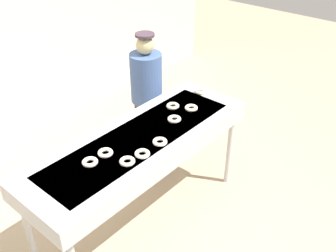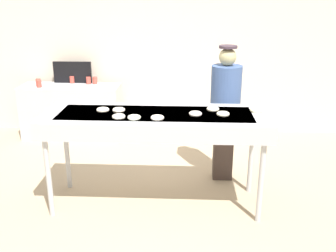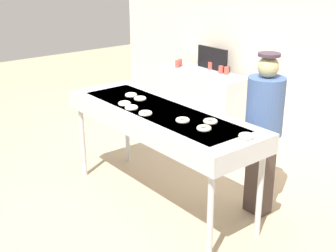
{
  "view_description": "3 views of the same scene",
  "coord_description": "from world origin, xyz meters",
  "px_view_note": "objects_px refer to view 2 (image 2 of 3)",
  "views": [
    {
      "loc": [
        -2.05,
        -2.1,
        3.05
      ],
      "look_at": [
        0.38,
        -0.01,
        1.0
      ],
      "focal_mm": 41.35,
      "sensor_mm": 36.0,
      "label": 1
    },
    {
      "loc": [
        0.32,
        -3.84,
        2.25
      ],
      "look_at": [
        0.13,
        0.09,
        0.89
      ],
      "focal_mm": 41.43,
      "sensor_mm": 36.0,
      "label": 2
    },
    {
      "loc": [
        3.38,
        -2.65,
        2.5
      ],
      "look_at": [
        0.14,
        -0.01,
        0.92
      ],
      "focal_mm": 48.07,
      "sensor_mm": 36.0,
      "label": 3
    }
  ],
  "objects_px": {
    "sugar_donut_1": "(195,114)",
    "menu_display": "(73,72)",
    "sugar_donut_6": "(103,110)",
    "sugar_donut_7": "(223,114)",
    "sugar_donut_3": "(256,110)",
    "sugar_donut_4": "(134,118)",
    "sugar_donut_0": "(119,110)",
    "prep_counter": "(72,112)",
    "sugar_donut_2": "(213,109)",
    "paper_cup_0": "(72,80)",
    "worker_baker": "(225,105)",
    "paper_cup_3": "(89,81)",
    "paper_cup_1": "(95,80)",
    "sugar_donut_8": "(157,118)",
    "sugar_donut_5": "(119,117)",
    "paper_cup_2": "(39,84)",
    "paper_cup_4": "(38,82)",
    "fryer_conveyor": "(155,122)"
  },
  "relations": [
    {
      "from": "fryer_conveyor",
      "to": "sugar_donut_5",
      "type": "height_order",
      "value": "sugar_donut_5"
    },
    {
      "from": "sugar_donut_0",
      "to": "prep_counter",
      "type": "xyz_separation_m",
      "value": [
        -1.12,
        1.98,
        -0.64
      ]
    },
    {
      "from": "sugar_donut_5",
      "to": "paper_cup_1",
      "type": "relative_size",
      "value": 1.19
    },
    {
      "from": "sugar_donut_7",
      "to": "paper_cup_2",
      "type": "xyz_separation_m",
      "value": [
        -2.65,
        1.94,
        -0.16
      ]
    },
    {
      "from": "sugar_donut_6",
      "to": "paper_cup_1",
      "type": "bearing_deg",
      "value": 105.34
    },
    {
      "from": "worker_baker",
      "to": "paper_cup_0",
      "type": "bearing_deg",
      "value": -36.31
    },
    {
      "from": "menu_display",
      "to": "worker_baker",
      "type": "bearing_deg",
      "value": -34.12
    },
    {
      "from": "sugar_donut_6",
      "to": "sugar_donut_0",
      "type": "bearing_deg",
      "value": 0.25
    },
    {
      "from": "worker_baker",
      "to": "paper_cup_4",
      "type": "xyz_separation_m",
      "value": [
        -2.79,
        1.32,
        -0.05
      ]
    },
    {
      "from": "sugar_donut_3",
      "to": "sugar_donut_8",
      "type": "relative_size",
      "value": 1.0
    },
    {
      "from": "sugar_donut_5",
      "to": "paper_cup_2",
      "type": "relative_size",
      "value": 1.19
    },
    {
      "from": "sugar_donut_2",
      "to": "sugar_donut_7",
      "type": "distance_m",
      "value": 0.19
    },
    {
      "from": "worker_baker",
      "to": "sugar_donut_7",
      "type": "bearing_deg",
      "value": 79.94
    },
    {
      "from": "sugar_donut_0",
      "to": "sugar_donut_7",
      "type": "xyz_separation_m",
      "value": [
        1.09,
        -0.09,
        0.0
      ]
    },
    {
      "from": "sugar_donut_6",
      "to": "paper_cup_0",
      "type": "xyz_separation_m",
      "value": [
        -0.97,
        2.17,
        -0.16
      ]
    },
    {
      "from": "sugar_donut_3",
      "to": "sugar_donut_4",
      "type": "xyz_separation_m",
      "value": [
        -1.25,
        -0.32,
        0.0
      ]
    },
    {
      "from": "sugar_donut_7",
      "to": "paper_cup_3",
      "type": "relative_size",
      "value": 1.19
    },
    {
      "from": "sugar_donut_0",
      "to": "paper_cup_1",
      "type": "xyz_separation_m",
      "value": [
        -0.75,
        2.13,
        -0.16
      ]
    },
    {
      "from": "sugar_donut_5",
      "to": "sugar_donut_1",
      "type": "bearing_deg",
      "value": 9.86
    },
    {
      "from": "sugar_donut_6",
      "to": "menu_display",
      "type": "bearing_deg",
      "value": 113.52
    },
    {
      "from": "sugar_donut_7",
      "to": "sugar_donut_1",
      "type": "bearing_deg",
      "value": -178.46
    },
    {
      "from": "sugar_donut_4",
      "to": "paper_cup_4",
      "type": "xyz_separation_m",
      "value": [
        -1.8,
        2.2,
        -0.16
      ]
    },
    {
      "from": "paper_cup_1",
      "to": "sugar_donut_5",
      "type": "bearing_deg",
      "value": -71.41
    },
    {
      "from": "sugar_donut_7",
      "to": "prep_counter",
      "type": "bearing_deg",
      "value": 136.89
    },
    {
      "from": "sugar_donut_2",
      "to": "sugar_donut_8",
      "type": "xyz_separation_m",
      "value": [
        -0.57,
        -0.33,
        0.0
      ]
    },
    {
      "from": "sugar_donut_5",
      "to": "sugar_donut_8",
      "type": "bearing_deg",
      "value": -2.51
    },
    {
      "from": "paper_cup_0",
      "to": "sugar_donut_2",
      "type": "bearing_deg",
      "value": -44.39
    },
    {
      "from": "sugar_donut_7",
      "to": "menu_display",
      "type": "xyz_separation_m",
      "value": [
        -2.21,
        2.28,
        -0.04
      ]
    },
    {
      "from": "sugar_donut_8",
      "to": "paper_cup_3",
      "type": "relative_size",
      "value": 1.19
    },
    {
      "from": "sugar_donut_1",
      "to": "menu_display",
      "type": "height_order",
      "value": "menu_display"
    },
    {
      "from": "sugar_donut_6",
      "to": "menu_display",
      "type": "xyz_separation_m",
      "value": [
        -0.96,
        2.2,
        -0.04
      ]
    },
    {
      "from": "fryer_conveyor",
      "to": "sugar_donut_6",
      "type": "xyz_separation_m",
      "value": [
        -0.56,
        0.04,
        0.11
      ]
    },
    {
      "from": "sugar_donut_6",
      "to": "paper_cup_3",
      "type": "height_order",
      "value": "sugar_donut_6"
    },
    {
      "from": "paper_cup_1",
      "to": "sugar_donut_6",
      "type": "bearing_deg",
      "value": -74.66
    },
    {
      "from": "worker_baker",
      "to": "menu_display",
      "type": "xyz_separation_m",
      "value": [
        -2.3,
        1.56,
        0.07
      ]
    },
    {
      "from": "paper_cup_1",
      "to": "paper_cup_3",
      "type": "relative_size",
      "value": 1.0
    },
    {
      "from": "sugar_donut_2",
      "to": "menu_display",
      "type": "bearing_deg",
      "value": 135.11
    },
    {
      "from": "paper_cup_2",
      "to": "sugar_donut_7",
      "type": "bearing_deg",
      "value": -36.24
    },
    {
      "from": "worker_baker",
      "to": "paper_cup_3",
      "type": "bearing_deg",
      "value": -38.82
    },
    {
      "from": "sugar_donut_1",
      "to": "menu_display",
      "type": "distance_m",
      "value": 2.99
    },
    {
      "from": "sugar_donut_3",
      "to": "worker_baker",
      "type": "relative_size",
      "value": 0.08
    },
    {
      "from": "sugar_donut_3",
      "to": "sugar_donut_7",
      "type": "height_order",
      "value": "same"
    },
    {
      "from": "sugar_donut_7",
      "to": "paper_cup_0",
      "type": "bearing_deg",
      "value": 134.59
    },
    {
      "from": "paper_cup_0",
      "to": "paper_cup_3",
      "type": "relative_size",
      "value": 1.0
    },
    {
      "from": "prep_counter",
      "to": "paper_cup_1",
      "type": "height_order",
      "value": "paper_cup_1"
    },
    {
      "from": "sugar_donut_3",
      "to": "sugar_donut_6",
      "type": "height_order",
      "value": "same"
    },
    {
      "from": "sugar_donut_3",
      "to": "paper_cup_3",
      "type": "xyz_separation_m",
      "value": [
        -2.3,
        2.05,
        -0.16
      ]
    },
    {
      "from": "paper_cup_3",
      "to": "sugar_donut_0",
      "type": "bearing_deg",
      "value": -68.03
    },
    {
      "from": "sugar_donut_4",
      "to": "prep_counter",
      "type": "distance_m",
      "value": 2.67
    },
    {
      "from": "sugar_donut_8",
      "to": "menu_display",
      "type": "height_order",
      "value": "menu_display"
    }
  ]
}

